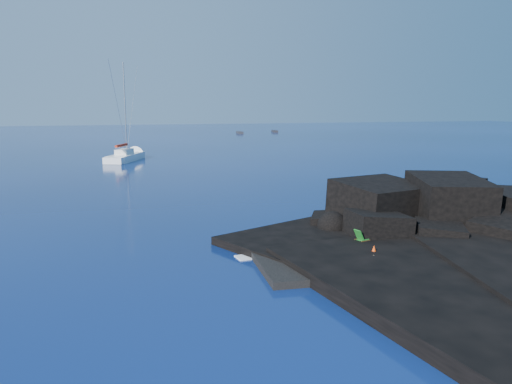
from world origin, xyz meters
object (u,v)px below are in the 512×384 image
at_px(marker_cone, 374,251).
at_px(distant_boat_a, 240,134).
at_px(distant_boat_b, 275,132).
at_px(sailboat, 126,161).
at_px(sunbather, 364,258).
at_px(deck_chair, 368,235).

xyz_separation_m(marker_cone, distant_boat_a, (27.83, 117.83, -0.64)).
bearing_deg(marker_cone, distant_boat_b, 71.81).
relative_size(sailboat, distant_boat_b, 2.99).
relative_size(sunbather, marker_cone, 2.99).
distance_m(marker_cone, distant_boat_a, 121.08).
bearing_deg(distant_boat_b, sailboat, -113.21).
relative_size(distant_boat_a, distant_boat_b, 0.98).
height_order(marker_cone, distant_boat_b, marker_cone).
xyz_separation_m(sailboat, marker_cone, (8.28, -52.62, 0.64)).
height_order(deck_chair, distant_boat_a, deck_chair).
height_order(deck_chair, marker_cone, deck_chair).
xyz_separation_m(sailboat, deck_chair, (9.16, -50.56, 0.84)).
xyz_separation_m(sailboat, distant_boat_b, (48.28, 69.09, 0.00)).
bearing_deg(distant_boat_b, deck_chair, -96.37).
distance_m(sailboat, distant_boat_b, 84.29).
distance_m(distant_boat_a, distant_boat_b, 12.77).
bearing_deg(marker_cone, sunbather, -146.54).
bearing_deg(deck_chair, distant_boat_a, 63.92).
bearing_deg(sailboat, sunbather, -57.85).
xyz_separation_m(sailboat, sunbather, (7.44, -53.18, 0.52)).
bearing_deg(deck_chair, sailboat, 87.29).
distance_m(sailboat, marker_cone, 53.27).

